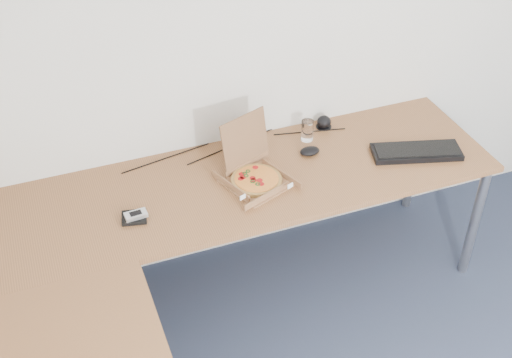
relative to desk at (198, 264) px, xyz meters
name	(u,v)px	position (x,y,z in m)	size (l,w,h in m)	color
desk	(198,264)	(0.00, 0.00, 0.00)	(2.50, 2.20, 0.73)	brown
pizza_box	(255,176)	(0.41, 0.40, 0.06)	(0.27, 0.31, 0.27)	#8F603D
drinking_glass	(307,130)	(0.78, 0.63, 0.08)	(0.06, 0.06, 0.11)	white
keyboard	(416,152)	(1.23, 0.32, 0.04)	(0.44, 0.16, 0.03)	black
mouse	(310,151)	(0.73, 0.51, 0.05)	(0.10, 0.07, 0.04)	black
wallet	(134,217)	(-0.19, 0.34, 0.04)	(0.11, 0.09, 0.02)	black
phone	(136,215)	(-0.18, 0.33, 0.06)	(0.10, 0.05, 0.02)	#B2B5BA
dome_speaker	(324,121)	(0.91, 0.71, 0.06)	(0.08, 0.08, 0.07)	black
cable_bundle	(231,146)	(0.39, 0.71, 0.03)	(0.57, 0.04, 0.01)	black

